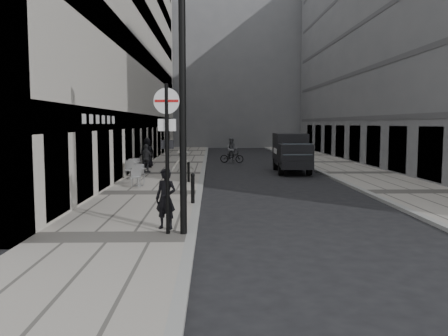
# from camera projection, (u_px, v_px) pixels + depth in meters

# --- Properties ---
(ground) EXTENTS (120.00, 120.00, 0.00)m
(ground) POSITION_uv_depth(u_px,v_px,m) (185.00, 275.00, 9.17)
(ground) COLOR black
(ground) RESTS_ON ground
(sidewalk) EXTENTS (4.00, 60.00, 0.12)m
(sidewalk) POSITION_uv_depth(u_px,v_px,m) (168.00, 174.00, 27.03)
(sidewalk) COLOR #9A948B
(sidewalk) RESTS_ON ground
(far_sidewalk) EXTENTS (4.00, 60.00, 0.12)m
(far_sidewalk) POSITION_uv_depth(u_px,v_px,m) (359.00, 174.00, 27.32)
(far_sidewalk) COLOR #9A948B
(far_sidewalk) RESTS_ON ground
(building_left) EXTENTS (4.00, 45.00, 18.00)m
(building_left) POSITION_uv_depth(u_px,v_px,m) (117.00, 35.00, 32.56)
(building_left) COLOR beige
(building_left) RESTS_ON ground
(building_right) EXTENTS (6.00, 45.00, 20.00)m
(building_right) POSITION_uv_depth(u_px,v_px,m) (405.00, 22.00, 32.99)
(building_right) COLOR slate
(building_right) RESTS_ON ground
(building_far) EXTENTS (24.00, 16.00, 22.00)m
(building_far) POSITION_uv_depth(u_px,v_px,m) (219.00, 64.00, 63.92)
(building_far) COLOR slate
(building_far) RESTS_ON ground
(walking_man) EXTENTS (0.70, 0.60, 1.62)m
(walking_man) POSITION_uv_depth(u_px,v_px,m) (166.00, 199.00, 12.62)
(walking_man) COLOR black
(walking_man) RESTS_ON sidewalk
(sign_post) EXTENTS (0.65, 0.12, 3.81)m
(sign_post) POSITION_uv_depth(u_px,v_px,m) (167.00, 138.00, 11.91)
(sign_post) COLOR black
(sign_post) RESTS_ON sidewalk
(lamppost) EXTENTS (0.31, 0.31, 6.81)m
(lamppost) POSITION_uv_depth(u_px,v_px,m) (182.00, 84.00, 11.79)
(lamppost) COLOR black
(lamppost) RESTS_ON sidewalk
(bollard_near) EXTENTS (0.13, 0.13, 1.00)m
(bollard_near) POSITION_uv_depth(u_px,v_px,m) (193.00, 189.00, 16.74)
(bollard_near) COLOR black
(bollard_near) RESTS_ON sidewalk
(bollard_far) EXTENTS (0.12, 0.12, 0.90)m
(bollard_far) POSITION_uv_depth(u_px,v_px,m) (189.00, 173.00, 22.90)
(bollard_far) COLOR black
(bollard_far) RESTS_ON sidewalk
(panel_van) EXTENTS (2.00, 5.02, 2.33)m
(panel_van) POSITION_uv_depth(u_px,v_px,m) (291.00, 151.00, 28.49)
(panel_van) COLOR black
(panel_van) RESTS_ON ground
(cyclist) EXTENTS (1.84, 0.94, 1.89)m
(cyclist) POSITION_uv_depth(u_px,v_px,m) (232.00, 153.00, 35.43)
(cyclist) COLOR black
(cyclist) RESTS_ON ground
(pedestrian_a) EXTENTS (1.05, 0.72, 1.65)m
(pedestrian_a) POSITION_uv_depth(u_px,v_px,m) (146.00, 158.00, 27.10)
(pedestrian_a) COLOR #4E4E52
(pedestrian_a) RESTS_ON sidewalk
(pedestrian_b) EXTENTS (1.06, 0.63, 1.62)m
(pedestrian_b) POSITION_uv_depth(u_px,v_px,m) (183.00, 165.00, 23.18)
(pedestrian_b) COLOR #BAB5AC
(pedestrian_b) RESTS_ON sidewalk
(pedestrian_c) EXTENTS (1.10, 0.94, 1.90)m
(pedestrian_c) POSITION_uv_depth(u_px,v_px,m) (147.00, 153.00, 30.31)
(pedestrian_c) COLOR black
(pedestrian_c) RESTS_ON sidewalk
(cafe_table_near) EXTENTS (0.76, 1.72, 0.98)m
(cafe_table_near) POSITION_uv_depth(u_px,v_px,m) (131.00, 169.00, 24.25)
(cafe_table_near) COLOR silver
(cafe_table_near) RESTS_ON sidewalk
(cafe_table_mid) EXTENTS (0.72, 1.63, 0.93)m
(cafe_table_mid) POSITION_uv_depth(u_px,v_px,m) (135.00, 167.00, 25.50)
(cafe_table_mid) COLOR #B5B5B7
(cafe_table_mid) RESTS_ON sidewalk
(cafe_table_far) EXTENTS (0.74, 1.67, 0.95)m
(cafe_table_far) POSITION_uv_depth(u_px,v_px,m) (138.00, 175.00, 21.35)
(cafe_table_far) COLOR #B7B8BA
(cafe_table_far) RESTS_ON sidewalk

